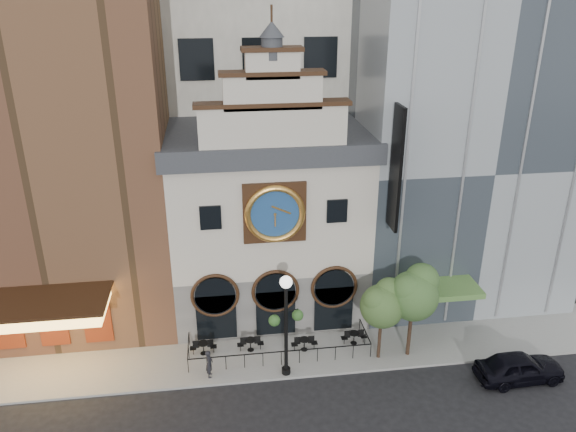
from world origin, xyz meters
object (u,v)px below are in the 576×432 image
(tree_left, at_px, (414,292))
(tree_right, at_px, (383,303))
(bistro_0, at_px, (203,347))
(car_right, at_px, (520,367))
(pedestrian, at_px, (209,364))
(bistro_2, at_px, (304,343))
(bistro_3, at_px, (354,337))
(lamppost, at_px, (286,315))
(bistro_1, at_px, (250,344))

(tree_left, xyz_separation_m, tree_right, (-1.81, -0.06, -0.53))
(tree_left, bearing_deg, bistro_0, 172.32)
(car_right, relative_size, tree_right, 0.97)
(car_right, distance_m, tree_left, 7.07)
(pedestrian, bearing_deg, tree_right, -85.63)
(bistro_2, relative_size, bistro_3, 1.00)
(bistro_0, bearing_deg, bistro_2, -4.25)
(bistro_0, relative_size, bistro_2, 1.00)
(lamppost, xyz_separation_m, tree_right, (5.63, 0.75, -0.16))
(bistro_3, bearing_deg, pedestrian, -167.83)
(bistro_3, relative_size, tree_right, 0.31)
(bistro_2, height_order, lamppost, lamppost)
(bistro_3, bearing_deg, car_right, -27.47)
(car_right, height_order, tree_right, tree_right)
(bistro_1, distance_m, bistro_2, 3.22)
(bistro_1, bearing_deg, lamppost, -52.54)
(bistro_3, xyz_separation_m, car_right, (8.34, -4.34, 0.22))
(tree_right, bearing_deg, bistro_0, 170.68)
(bistro_2, height_order, tree_left, tree_left)
(bistro_3, relative_size, pedestrian, 0.94)
(tree_right, bearing_deg, car_right, -21.73)
(bistro_1, height_order, tree_left, tree_left)
(bistro_2, height_order, pedestrian, pedestrian)
(bistro_2, xyz_separation_m, lamppost, (-1.36, -1.99, 3.39))
(bistro_3, bearing_deg, tree_right, -51.87)
(car_right, relative_size, tree_left, 0.85)
(pedestrian, height_order, tree_right, tree_right)
(bistro_0, relative_size, car_right, 0.32)
(bistro_1, xyz_separation_m, pedestrian, (-2.44, -2.05, 0.38))
(pedestrian, distance_m, tree_left, 12.20)
(bistro_0, distance_m, tree_left, 12.75)
(bistro_1, xyz_separation_m, tree_right, (7.46, -1.64, 3.23))
(bistro_1, xyz_separation_m, bistro_2, (3.20, -0.40, 0.00))
(bistro_2, bearing_deg, bistro_0, 175.75)
(car_right, bearing_deg, bistro_3, 60.82)
(bistro_1, height_order, bistro_2, same)
(pedestrian, xyz_separation_m, lamppost, (4.28, -0.34, 3.01))
(car_right, height_order, pedestrian, pedestrian)
(bistro_1, bearing_deg, pedestrian, -139.95)
(bistro_3, xyz_separation_m, pedestrian, (-8.75, -1.89, 0.38))
(bistro_3, height_order, car_right, car_right)
(pedestrian, relative_size, tree_left, 0.29)
(bistro_2, distance_m, lamppost, 4.16)
(car_right, bearing_deg, lamppost, 78.93)
(bistro_2, bearing_deg, bistro_1, 172.85)
(lamppost, distance_m, tree_right, 5.68)
(car_right, bearing_deg, tree_right, 66.55)
(bistro_3, bearing_deg, bistro_2, -175.69)
(car_right, bearing_deg, pedestrian, 80.12)
(bistro_0, relative_size, tree_right, 0.31)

